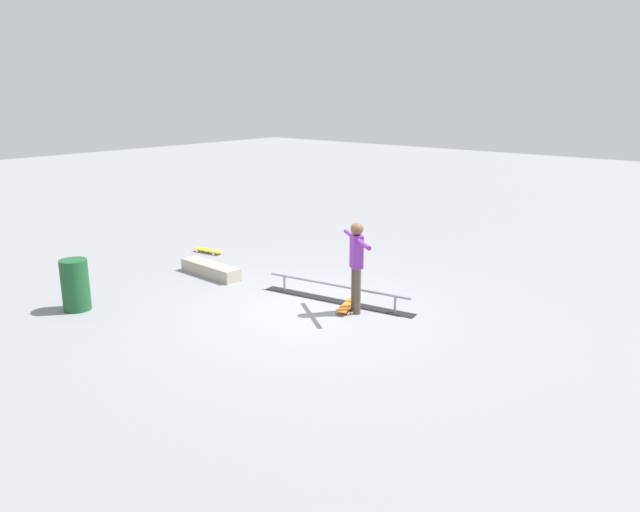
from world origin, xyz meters
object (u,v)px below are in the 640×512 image
skate_ledge (210,270)px  skater_main (356,261)px  loose_skateboard_yellow (208,250)px  trash_bin (75,285)px  skateboard_main (348,306)px  grind_rail (337,294)px

skate_ledge → skater_main: (-3.78, -0.18, 0.83)m
loose_skateboard_yellow → trash_bin: size_ratio=0.87×
loose_skateboard_yellow → trash_bin: 4.39m
loose_skateboard_yellow → skate_ledge: bearing=134.1°
skateboard_main → trash_bin: 4.96m
loose_skateboard_yellow → grind_rail: bearing=163.3°
skateboard_main → loose_skateboard_yellow: same height
skate_ledge → grind_rail: bearing=-172.4°
skater_main → trash_bin: 5.11m
skate_ledge → loose_skateboard_yellow: bearing=-38.6°
skateboard_main → loose_skateboard_yellow: (5.08, -1.00, 0.00)m
skateboard_main → trash_bin: size_ratio=0.87×
skate_ledge → loose_skateboard_yellow: skate_ledge is taller
grind_rail → skater_main: size_ratio=1.91×
loose_skateboard_yellow → skater_main: bearing=161.8°
skate_ledge → loose_skateboard_yellow: (1.51, -1.21, -0.06)m
grind_rail → loose_skateboard_yellow: grind_rail is taller
skateboard_main → trash_bin: trash_bin is taller
grind_rail → trash_bin: bearing=36.4°
skate_ledge → trash_bin: (0.21, 2.97, 0.34)m
grind_rail → skate_ledge: 3.19m
skate_ledge → skateboard_main: (-3.58, -0.21, -0.06)m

